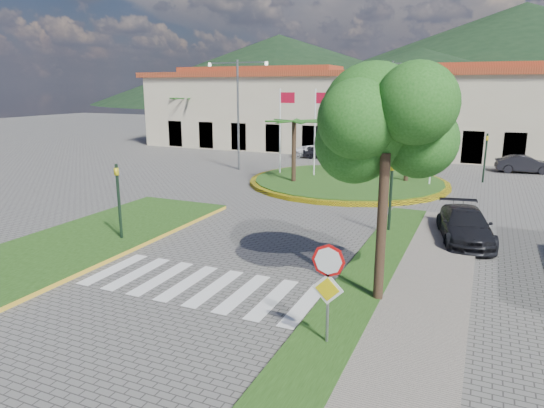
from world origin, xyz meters
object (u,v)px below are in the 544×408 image
at_px(deciduous_tree, 387,124).
at_px(white_van, 315,152).
at_px(roundabout_island, 348,181).
at_px(car_dark_a, 321,152).
at_px(car_side_right, 465,225).
at_px(stop_sign, 328,279).
at_px(car_dark_b, 524,164).

relative_size(deciduous_tree, white_van, 1.78).
bearing_deg(roundabout_island, car_dark_a, 117.03).
xyz_separation_m(deciduous_tree, car_dark_a, (-10.59, 26.98, -4.64)).
bearing_deg(car_side_right, stop_sign, -115.65).
bearing_deg(stop_sign, car_dark_b, 78.81).
relative_size(car_dark_b, car_side_right, 0.84).
relative_size(roundabout_island, deciduous_tree, 1.87).
bearing_deg(roundabout_island, stop_sign, -76.27).
relative_size(roundabout_island, car_dark_b, 3.27).
height_order(white_van, car_dark_b, car_dark_b).
distance_m(car_dark_a, car_side_right, 23.42).
bearing_deg(car_dark_a, deciduous_tree, -167.54).
height_order(deciduous_tree, car_dark_a, deciduous_tree).
bearing_deg(car_dark_a, white_van, 59.16).
bearing_deg(stop_sign, deciduous_tree, 78.82).
bearing_deg(deciduous_tree, car_dark_a, 111.43).
bearing_deg(car_dark_b, deciduous_tree, 161.29).
xyz_separation_m(stop_sign, car_side_right, (2.60, 10.27, -1.12)).
bearing_deg(car_dark_b, car_dark_a, 79.37).
height_order(roundabout_island, stop_sign, roundabout_island).
bearing_deg(stop_sign, car_side_right, 75.80).
xyz_separation_m(stop_sign, car_dark_b, (5.77, 29.16, -1.15)).
distance_m(roundabout_island, car_side_right, 12.32).
height_order(deciduous_tree, car_side_right, deciduous_tree).
bearing_deg(deciduous_tree, stop_sign, -101.18).
relative_size(stop_sign, white_van, 0.70).
distance_m(roundabout_island, stop_sign, 20.69).
bearing_deg(white_van, deciduous_tree, -162.67).
xyz_separation_m(car_dark_a, car_side_right, (12.59, -19.75, 0.13)).
distance_m(stop_sign, car_dark_a, 31.66).
distance_m(car_dark_a, car_dark_b, 15.78).
xyz_separation_m(roundabout_island, deciduous_tree, (5.50, -17.00, 5.01)).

